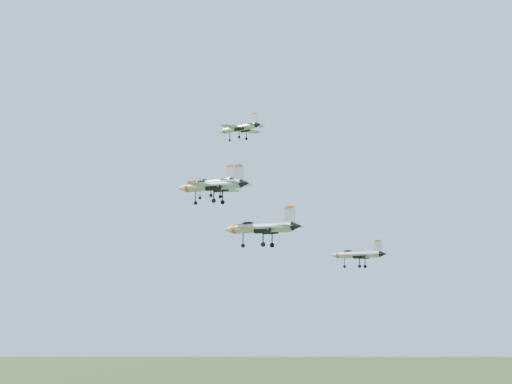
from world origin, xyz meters
The scene contains 5 objects.
jet_lead centered at (-14.94, 11.32, 138.76)m, with size 11.89×9.83×3.18m.
jet_left_high centered at (-13.98, 1.82, 126.32)m, with size 13.95×11.55×3.73m.
jet_right_high centered at (2.03, -16.04, 122.68)m, with size 13.83×11.52×3.70m.
jet_left_low centered at (14.65, 6.84, 112.31)m, with size 11.00×9.05×2.94m.
jet_right_low centered at (12.04, -16.53, 115.64)m, with size 13.82×11.46×3.69m.
Camera 1 is at (75.57, -98.71, 108.13)m, focal length 50.00 mm.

